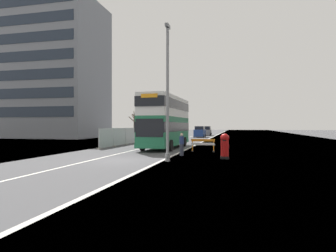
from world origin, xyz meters
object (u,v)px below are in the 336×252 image
at_px(double_decker_bus, 166,121).
at_px(car_oncoming_near, 176,133).
at_px(roadworks_barrier, 203,144).
at_px(car_receding_far, 207,131).
at_px(car_receding_mid, 200,132).
at_px(pedestrian_at_kerb, 182,144).
at_px(lamppost_foreground, 168,97).
at_px(red_pillar_postbox, 225,145).

relative_size(double_decker_bus, car_oncoming_near, 2.71).
bearing_deg(roadworks_barrier, car_receding_far, 95.44).
xyz_separation_m(roadworks_barrier, car_receding_far, (-3.86, 40.51, 0.28)).
bearing_deg(car_receding_mid, roadworks_barrier, -82.32).
relative_size(roadworks_barrier, car_receding_mid, 0.45).
bearing_deg(pedestrian_at_kerb, car_receding_far, 93.50).
xyz_separation_m(lamppost_foreground, car_oncoming_near, (-5.78, 29.68, -2.96)).
bearing_deg(car_receding_far, roadworks_barrier, -84.56).
distance_m(car_receding_mid, car_receding_far, 9.66).
height_order(lamppost_foreground, car_oncoming_near, lamppost_foreground).
bearing_deg(car_receding_mid, double_decker_bus, -89.75).
relative_size(lamppost_foreground, car_receding_mid, 1.92).
relative_size(car_oncoming_near, car_receding_mid, 0.87).
relative_size(lamppost_foreground, roadworks_barrier, 4.28).
relative_size(red_pillar_postbox, car_receding_mid, 0.38).
bearing_deg(pedestrian_at_kerb, lamppost_foreground, -93.70).
xyz_separation_m(lamppost_foreground, red_pillar_postbox, (3.41, 2.26, -3.10)).
xyz_separation_m(red_pillar_postbox, car_receding_mid, (-6.19, 35.72, 0.07)).
xyz_separation_m(car_receding_mid, pedestrian_at_kerb, (3.01, -34.47, -0.17)).
xyz_separation_m(double_decker_bus, car_oncoming_near, (-3.13, 19.38, -1.61)).
xyz_separation_m(double_decker_bus, red_pillar_postbox, (6.07, -8.05, -1.75)).
relative_size(double_decker_bus, car_receding_mid, 2.36).
height_order(double_decker_bus, pedestrian_at_kerb, double_decker_bus).
distance_m(car_oncoming_near, car_receding_mid, 8.83).
relative_size(lamppost_foreground, red_pillar_postbox, 5.03).
distance_m(roadworks_barrier, car_oncoming_near, 23.67).
xyz_separation_m(car_receding_far, pedestrian_at_kerb, (2.70, -44.12, -0.14)).
bearing_deg(lamppost_foreground, car_oncoming_near, 101.02).
bearing_deg(lamppost_foreground, double_decker_bus, 104.45).
distance_m(lamppost_foreground, pedestrian_at_kerb, 4.76).
bearing_deg(car_oncoming_near, roadworks_barrier, -72.37).
height_order(double_decker_bus, red_pillar_postbox, double_decker_bus).
distance_m(red_pillar_postbox, car_oncoming_near, 28.93).
xyz_separation_m(roadworks_barrier, car_receding_mid, (-4.16, 30.86, 0.31)).
xyz_separation_m(double_decker_bus, pedestrian_at_kerb, (2.88, -6.79, -1.85)).
height_order(roadworks_barrier, car_receding_far, car_receding_far).
relative_size(car_receding_far, pedestrian_at_kerb, 2.52).
bearing_deg(lamppost_foreground, car_receding_far, 92.97).
xyz_separation_m(double_decker_bus, roadworks_barrier, (4.04, -3.18, -1.98)).
bearing_deg(double_decker_bus, car_oncoming_near, 99.17).
bearing_deg(car_receding_far, car_oncoming_near, -100.44).
xyz_separation_m(double_decker_bus, car_receding_mid, (-0.12, 27.67, -1.68)).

